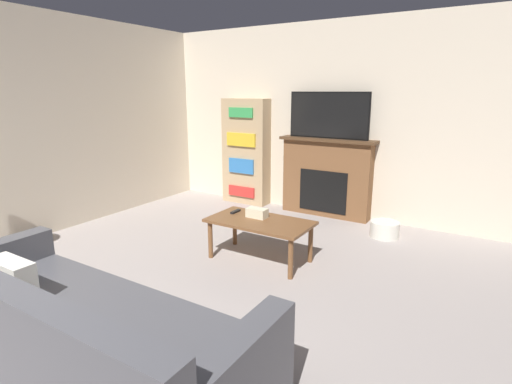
{
  "coord_description": "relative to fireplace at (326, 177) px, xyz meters",
  "views": [
    {
      "loc": [
        2.26,
        -0.64,
        1.76
      ],
      "look_at": [
        0.12,
        2.82,
        0.73
      ],
      "focal_mm": 28.0,
      "sensor_mm": 36.0,
      "label": 1
    }
  ],
  "objects": [
    {
      "name": "wall_side",
      "position": [
        -2.71,
        -2.26,
        0.79
      ],
      "size": [
        0.06,
        5.75,
        2.7
      ],
      "color": "beige",
      "rests_on": "ground_plane"
    },
    {
      "name": "fireplace",
      "position": [
        0.0,
        0.0,
        0.0
      ],
      "size": [
        1.38,
        0.28,
        1.12
      ],
      "color": "brown",
      "rests_on": "ground_plane"
    },
    {
      "name": "tissue_box",
      "position": [
        -0.06,
        -1.81,
        -0.07
      ],
      "size": [
        0.22,
        0.12,
        0.1
      ],
      "color": "beige",
      "rests_on": "coffee_table"
    },
    {
      "name": "couch",
      "position": [
        0.04,
        -4.06,
        -0.28
      ],
      "size": [
        2.39,
        0.98,
        0.84
      ],
      "color": "#4C4C51",
      "rests_on": "ground_plane"
    },
    {
      "name": "bookshelf",
      "position": [
        -1.36,
        -0.02,
        0.26
      ],
      "size": [
        0.76,
        0.29,
        1.65
      ],
      "color": "tan",
      "rests_on": "ground_plane"
    },
    {
      "name": "remote_control",
      "position": [
        -0.36,
        -1.78,
        -0.11
      ],
      "size": [
        0.04,
        0.15,
        0.02
      ],
      "color": "black",
      "rests_on": "coffee_table"
    },
    {
      "name": "tv",
      "position": [
        0.0,
        -0.02,
        0.87
      ],
      "size": [
        1.15,
        0.03,
        0.63
      ],
      "color": "black",
      "rests_on": "fireplace"
    },
    {
      "name": "coffee_table",
      "position": [
        0.02,
        -1.87,
        -0.17
      ],
      "size": [
        1.09,
        0.58,
        0.44
      ],
      "color": "brown",
      "rests_on": "ground_plane"
    },
    {
      "name": "storage_basket",
      "position": [
        0.98,
        -0.47,
        -0.47
      ],
      "size": [
        0.35,
        0.35,
        0.2
      ],
      "color": "silver",
      "rests_on": "ground_plane"
    },
    {
      "name": "wall_back",
      "position": [
        -0.18,
        0.14,
        0.79
      ],
      "size": [
        6.0,
        0.06,
        2.7
      ],
      "color": "beige",
      "rests_on": "ground_plane"
    }
  ]
}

